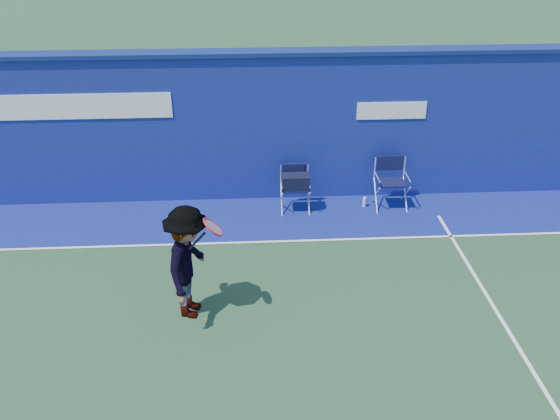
{
  "coord_description": "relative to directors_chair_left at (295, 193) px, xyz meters",
  "views": [
    {
      "loc": [
        0.72,
        -6.22,
        5.75
      ],
      "look_at": [
        1.23,
        2.6,
        1.0
      ],
      "focal_mm": 38.0,
      "sensor_mm": 36.0,
      "label": 1
    }
  ],
  "objects": [
    {
      "name": "out_of_bounds_strip",
      "position": [
        -1.64,
        -0.34,
        -0.39
      ],
      "size": [
        24.0,
        1.8,
        0.01
      ],
      "primitive_type": "cube",
      "color": "navy",
      "rests_on": "ground"
    },
    {
      "name": "ground",
      "position": [
        -1.64,
        -4.44,
        -0.4
      ],
      "size": [
        80.0,
        80.0,
        0.0
      ],
      "primitive_type": "plane",
      "color": "#26482A",
      "rests_on": "ground"
    },
    {
      "name": "tennis_player",
      "position": [
        -1.85,
        -3.24,
        0.52
      ],
      "size": [
        1.02,
        1.29,
        1.82
      ],
      "color": "#EA4738",
      "rests_on": "ground"
    },
    {
      "name": "stadium_wall",
      "position": [
        -1.64,
        0.76,
        1.15
      ],
      "size": [
        24.0,
        0.5,
        3.08
      ],
      "color": "navy",
      "rests_on": "ground"
    },
    {
      "name": "water_bottle",
      "position": [
        1.44,
        0.06,
        -0.29
      ],
      "size": [
        0.07,
        0.07,
        0.21
      ],
      "primitive_type": "cylinder",
      "color": "silver",
      "rests_on": "ground"
    },
    {
      "name": "directors_chair_right",
      "position": [
        1.97,
        0.04,
        -0.08
      ],
      "size": [
        0.61,
        0.55,
        1.03
      ],
      "color": "silver",
      "rests_on": "ground"
    },
    {
      "name": "court_lines",
      "position": [
        -1.64,
        -3.84,
        -0.39
      ],
      "size": [
        24.0,
        12.0,
        0.01
      ],
      "color": "white",
      "rests_on": "out_of_bounds_strip"
    },
    {
      "name": "directors_chair_left",
      "position": [
        0.0,
        0.0,
        0.0
      ],
      "size": [
        0.55,
        0.51,
        0.93
      ],
      "color": "silver",
      "rests_on": "ground"
    }
  ]
}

